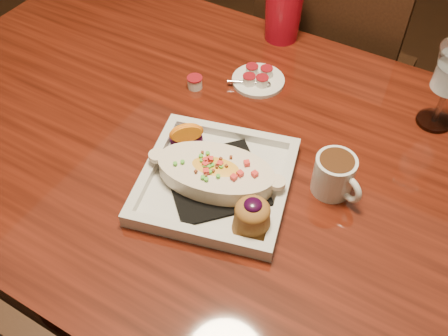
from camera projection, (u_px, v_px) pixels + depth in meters
The scene contains 8 objects.
floor at pixel (225, 313), 1.56m from camera, with size 7.00×7.00×0.00m, color black.
table at pixel (226, 179), 1.07m from camera, with size 1.50×0.90×0.75m.
chair_far at pixel (328, 74), 1.54m from camera, with size 0.42×0.42×0.93m.
plate at pixel (219, 180), 0.90m from camera, with size 0.33×0.33×0.08m.
coffee_mug at pixel (335, 174), 0.89m from camera, with size 0.10×0.07×0.08m.
saucer at pixel (257, 79), 1.12m from camera, with size 0.12×0.12×0.08m.
creamer_loose at pixel (195, 82), 1.11m from camera, with size 0.03×0.03×0.03m.
red_tumbler at pixel (284, 8), 1.19m from camera, with size 0.10×0.10×0.16m, color #A50B1C.
Camera 1 is at (0.34, -0.60, 1.47)m, focal length 40.00 mm.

